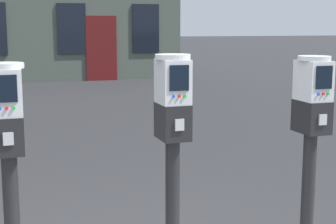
{
  "coord_description": "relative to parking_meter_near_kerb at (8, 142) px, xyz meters",
  "views": [
    {
      "loc": [
        -0.76,
        -3.12,
        1.78
      ],
      "look_at": [
        0.16,
        -0.03,
        1.25
      ],
      "focal_mm": 55.44,
      "sensor_mm": 36.0,
      "label": 1
    }
  ],
  "objects": [
    {
      "name": "parking_meter_twin_adjacent",
      "position": [
        0.97,
        0.0,
        0.02
      ],
      "size": [
        0.22,
        0.26,
        1.47
      ],
      "rotation": [
        0.0,
        0.0,
        -1.54
      ],
      "color": "black",
      "rests_on": "sidewalk_slab"
    },
    {
      "name": "parking_meter_end_of_row",
      "position": [
        1.94,
        0.0,
        0.0
      ],
      "size": [
        0.22,
        0.26,
        1.45
      ],
      "rotation": [
        0.0,
        0.0,
        -1.54
      ],
      "color": "black",
      "rests_on": "sidewalk_slab"
    },
    {
      "name": "parking_meter_near_kerb",
      "position": [
        0.0,
        0.0,
        0.0
      ],
      "size": [
        0.22,
        0.26,
        1.44
      ],
      "rotation": [
        0.0,
        0.0,
        -1.54
      ],
      "color": "black",
      "rests_on": "sidewalk_slab"
    }
  ]
}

